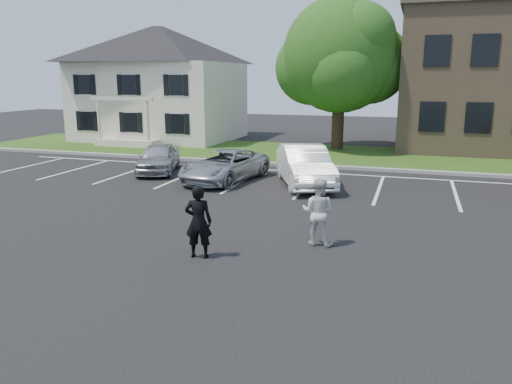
% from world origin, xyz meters
% --- Properties ---
extents(ground_plane, '(90.00, 90.00, 0.00)m').
position_xyz_m(ground_plane, '(0.00, 0.00, 0.00)').
color(ground_plane, black).
rests_on(ground_plane, ground).
extents(curb, '(40.00, 0.30, 0.15)m').
position_xyz_m(curb, '(0.00, 12.00, 0.07)').
color(curb, gray).
rests_on(curb, ground).
extents(grass_strip, '(44.00, 8.00, 0.08)m').
position_xyz_m(grass_strip, '(0.00, 16.00, 0.04)').
color(grass_strip, '#274E10').
rests_on(grass_strip, ground).
extents(stall_lines, '(34.00, 5.36, 0.01)m').
position_xyz_m(stall_lines, '(1.40, 8.95, 0.01)').
color(stall_lines, silver).
rests_on(stall_lines, ground).
extents(house, '(10.30, 9.22, 7.60)m').
position_xyz_m(house, '(-13.00, 19.97, 3.83)').
color(house, beige).
rests_on(house, ground).
extents(tree, '(7.80, 7.20, 8.80)m').
position_xyz_m(tree, '(-0.32, 18.36, 5.35)').
color(tree, black).
rests_on(tree, ground).
extents(man_black_suit, '(0.74, 0.57, 1.79)m').
position_xyz_m(man_black_suit, '(-0.82, -0.97, 0.90)').
color(man_black_suit, black).
rests_on(man_black_suit, ground).
extents(man_white_shirt, '(0.91, 0.74, 1.77)m').
position_xyz_m(man_white_shirt, '(1.74, 0.82, 0.88)').
color(man_white_shirt, silver).
rests_on(man_white_shirt, ground).
extents(car_silver_west, '(2.69, 4.20, 1.33)m').
position_xyz_m(car_silver_west, '(-7.12, 8.63, 0.67)').
color(car_silver_west, '#AEAEB3').
rests_on(car_silver_west, ground).
extents(car_silver_minivan, '(3.01, 5.00, 1.30)m').
position_xyz_m(car_silver_minivan, '(-3.52, 7.74, 0.65)').
color(car_silver_minivan, '#A9ACB1').
rests_on(car_silver_minivan, ground).
extents(car_white_sedan, '(3.47, 5.12, 1.60)m').
position_xyz_m(car_white_sedan, '(-0.14, 7.92, 0.80)').
color(car_white_sedan, white).
rests_on(car_white_sedan, ground).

